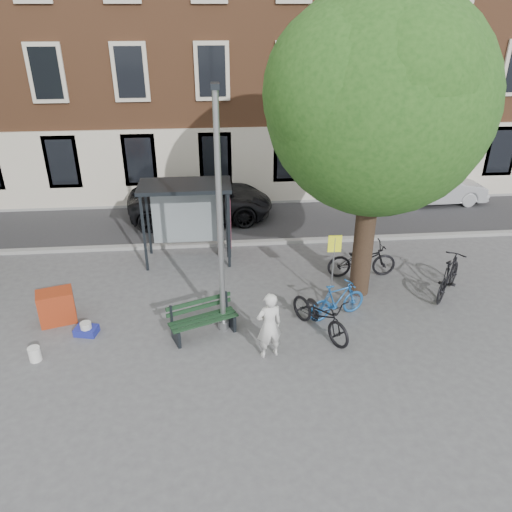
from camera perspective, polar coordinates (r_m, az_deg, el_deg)
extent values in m
plane|color=#4C4C4F|center=(13.17, -3.72, -8.24)|extent=(90.00, 90.00, 0.00)
cube|color=#28282B|center=(19.31, -4.36, 3.80)|extent=(40.00, 4.00, 0.01)
cube|color=gray|center=(17.47, -4.23, 1.39)|extent=(40.00, 0.25, 0.12)
cube|color=gray|center=(21.15, -4.48, 6.06)|extent=(40.00, 0.25, 0.12)
cube|color=brown|center=(23.77, -5.33, 25.47)|extent=(30.00, 8.00, 14.00)
cylinder|color=#9EA0A3|center=(11.70, -4.16, 3.86)|extent=(0.14, 0.14, 6.00)
cylinder|color=#9EA0A3|center=(13.10, -3.74, -7.81)|extent=(0.28, 0.28, 0.24)
cube|color=#1E2328|center=(10.87, -4.72, 18.80)|extent=(0.18, 0.35, 0.12)
cylinder|color=black|center=(14.21, 12.22, 1.88)|extent=(0.56, 0.56, 3.40)
sphere|color=#1F4A16|center=(13.12, 13.84, 16.67)|extent=(5.60, 5.60, 5.60)
sphere|color=#1F4A16|center=(13.72, 17.32, 18.82)|extent=(3.92, 3.92, 3.92)
sphere|color=#1F4A16|center=(12.55, 10.78, 17.92)|extent=(4.20, 4.20, 4.20)
sphere|color=#1F4A16|center=(12.26, 16.42, 18.55)|extent=(3.64, 3.64, 3.64)
cube|color=#1E2328|center=(15.67, -12.69, 2.45)|extent=(0.08, 0.08, 2.50)
cube|color=#1E2328|center=(15.52, -3.14, 2.86)|extent=(0.08, 0.08, 2.50)
cube|color=#1E2328|center=(16.76, -12.24, 4.15)|extent=(0.08, 0.08, 2.50)
cube|color=#1E2328|center=(16.62, -3.30, 4.54)|extent=(0.08, 0.08, 2.50)
cube|color=#1E2328|center=(15.62, -8.16, 7.95)|extent=(2.85, 1.45, 0.12)
cube|color=#8C999E|center=(16.59, -7.82, 4.76)|extent=(2.34, 0.04, 2.00)
cube|color=#1E2328|center=(16.02, -3.23, 4.14)|extent=(0.12, 1.14, 2.12)
cube|color=#D84C19|center=(16.02, -2.98, 4.15)|extent=(0.02, 0.90, 1.62)
imported|color=silver|center=(11.75, 1.51, -7.93)|extent=(0.71, 0.56, 1.72)
cube|color=#1E2328|center=(12.66, -9.14, -8.94)|extent=(0.28, 0.54, 0.45)
cube|color=#1E2328|center=(13.07, -2.92, -7.31)|extent=(0.28, 0.54, 0.45)
cube|color=#17341D|center=(12.57, -5.72, -7.64)|extent=(1.65, 0.75, 0.04)
cube|color=#17341D|center=(12.71, -6.02, -7.23)|extent=(1.65, 0.75, 0.04)
cube|color=#17341D|center=(12.85, -6.32, -6.83)|extent=(1.65, 0.75, 0.04)
cube|color=#17341D|center=(12.82, -6.52, -5.87)|extent=(1.63, 0.69, 0.10)
cube|color=#17341D|center=(12.73, -6.57, -5.19)|extent=(1.63, 0.69, 0.10)
imported|color=black|center=(15.59, 11.99, -0.44)|extent=(2.12, 0.75, 1.11)
imported|color=#1B5398|center=(13.48, 9.28, -5.03)|extent=(1.77, 1.05, 1.03)
imported|color=black|center=(12.78, 7.36, -6.62)|extent=(1.68, 2.22, 1.12)
imported|color=black|center=(15.30, 21.19, -2.13)|extent=(1.73, 1.92, 1.21)
imported|color=black|center=(19.54, -6.29, 6.39)|extent=(5.58, 2.72, 1.53)
imported|color=#B6B8BF|center=(22.36, 19.95, 7.34)|extent=(4.12, 1.59, 1.34)
cube|color=maroon|center=(14.17, -21.83, -5.40)|extent=(1.03, 0.83, 0.90)
cube|color=navy|center=(13.59, -18.81, -8.07)|extent=(0.62, 0.51, 0.20)
cylinder|color=silver|center=(13.52, -18.82, -7.88)|extent=(0.36, 0.36, 0.36)
cylinder|color=silver|center=(13.08, -23.97, -10.20)|extent=(0.35, 0.35, 0.36)
cylinder|color=#9EA0A3|center=(13.76, 8.74, -1.81)|extent=(0.04, 0.04, 2.05)
cube|color=#F8FD1C|center=(13.38, 8.99, 1.39)|extent=(0.37, 0.05, 0.48)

